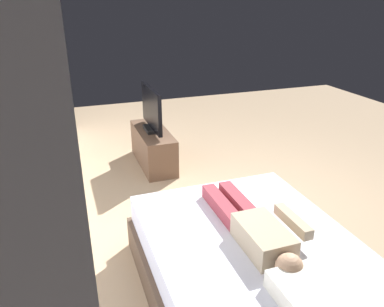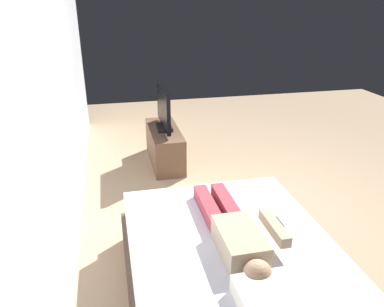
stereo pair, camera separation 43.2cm
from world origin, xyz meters
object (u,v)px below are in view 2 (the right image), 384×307
at_px(bed, 232,274).
at_px(tv_stand, 165,146).
at_px(person, 236,232).
at_px(tv, 164,109).
at_px(remote, 278,222).

relative_size(bed, tv_stand, 1.80).
distance_m(person, tv, 2.70).
bearing_deg(bed, tv, 1.84).
distance_m(remote, tv_stand, 2.61).
height_order(bed, person, person).
bearing_deg(person, tv_stand, 2.38).
relative_size(person, tv_stand, 1.15).
distance_m(tv_stand, tv, 0.53).
bearing_deg(bed, tv_stand, 1.84).
xyz_separation_m(person, tv_stand, (2.69, 0.11, -0.37)).
bearing_deg(person, remote, -69.53).
bearing_deg(remote, person, 110.47).
distance_m(bed, remote, 0.55).
relative_size(tv_stand, tv, 1.25).
bearing_deg(bed, remote, -67.24).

